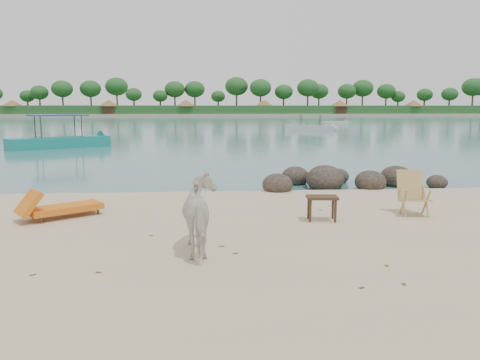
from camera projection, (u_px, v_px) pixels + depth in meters
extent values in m
plane|color=#396F72|center=(211.00, 120.00, 97.35)|extent=(400.00, 400.00, 0.00)
cube|color=tan|center=(208.00, 114.00, 176.18)|extent=(420.00, 90.00, 1.40)
cube|color=#1E4C1E|center=(209.00, 110.00, 141.40)|extent=(420.00, 18.00, 2.40)
ellipsoid|color=black|center=(277.00, 186.00, 14.69)|extent=(0.96, 1.05, 0.72)
ellipsoid|color=black|center=(325.00, 180.00, 15.50)|extent=(1.25, 1.37, 0.94)
ellipsoid|color=black|center=(370.00, 183.00, 15.21)|extent=(1.00, 1.10, 0.75)
ellipsoid|color=black|center=(396.00, 178.00, 16.09)|extent=(1.08, 1.19, 0.81)
ellipsoid|color=black|center=(437.00, 183.00, 15.49)|extent=(0.66, 0.73, 0.50)
ellipsoid|color=black|center=(295.00, 177.00, 16.43)|extent=(0.96, 1.06, 0.72)
ellipsoid|color=black|center=(338.00, 177.00, 16.75)|extent=(0.74, 0.82, 0.56)
imported|color=silver|center=(204.00, 216.00, 8.36)|extent=(0.98, 1.73, 1.39)
plane|color=brown|center=(222.00, 248.00, 8.76)|extent=(0.13, 0.13, 0.00)
plane|color=brown|center=(387.00, 267.00, 7.69)|extent=(0.12, 0.12, 0.00)
plane|color=brown|center=(320.00, 211.00, 11.88)|extent=(0.12, 0.12, 0.00)
plane|color=brown|center=(330.00, 207.00, 12.36)|extent=(0.14, 0.14, 0.00)
plane|color=brown|center=(404.00, 286.00, 6.88)|extent=(0.12, 0.12, 0.00)
plane|color=brown|center=(362.00, 290.00, 6.75)|extent=(0.14, 0.14, 0.00)
plane|color=brown|center=(99.00, 274.00, 7.38)|extent=(0.12, 0.12, 0.00)
plane|color=brown|center=(33.00, 277.00, 7.27)|extent=(0.14, 0.14, 0.00)
plane|color=brown|center=(236.00, 255.00, 8.34)|extent=(0.13, 0.13, 0.00)
plane|color=brown|center=(151.00, 237.00, 9.49)|extent=(0.12, 0.12, 0.00)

